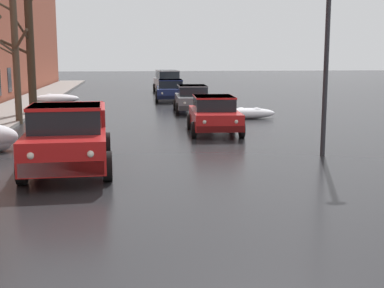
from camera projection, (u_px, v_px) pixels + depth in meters
snow_bank_near_corner_left at (55, 99)px, 33.00m from camera, size 2.87×1.20×0.61m
snow_bank_near_corner_right at (248, 113)px, 24.87m from camera, size 2.65×0.93×0.53m
bare_tree_mid_block at (14, 49)px, 22.36m from camera, size 3.06×2.40×6.16m
bare_tree_far_down_block at (30, 49)px, 26.00m from camera, size 2.87×1.79×6.81m
pickup_truck_red_approaching_near_lane at (68, 137)px, 13.56m from camera, size 2.33×5.32×1.76m
sedan_red_parked_kerbside_close at (214, 113)px, 20.20m from camera, size 2.12×4.12×1.42m
sedan_grey_parked_kerbside_mid at (192, 98)px, 27.65m from camera, size 2.06×4.23×1.42m
sedan_darkblue_parked_far_down_block at (170, 90)px, 34.39m from camera, size 2.19×4.46×1.42m
suv_silver_queued_behind_truck at (167, 81)px, 42.17m from camera, size 2.15×4.89×1.82m
street_lamp_post at (328, 31)px, 15.03m from camera, size 0.44×0.24×6.60m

